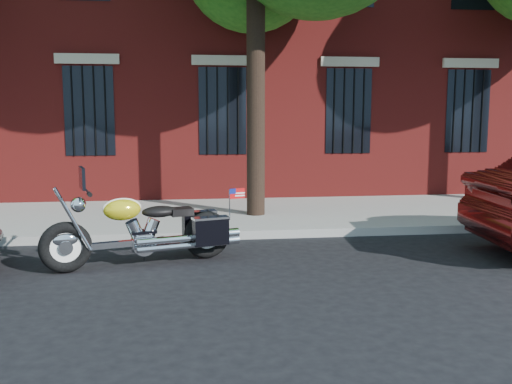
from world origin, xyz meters
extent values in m
plane|color=black|center=(0.00, 0.00, 0.00)|extent=(120.00, 120.00, 0.00)
cube|color=gray|center=(0.00, 1.38, 0.07)|extent=(40.00, 0.16, 0.15)
cube|color=gray|center=(0.00, 3.26, 0.07)|extent=(40.00, 3.60, 0.15)
cube|color=black|center=(0.00, 5.11, 2.20)|extent=(1.10, 0.14, 2.00)
cube|color=#B2A893|center=(0.00, 5.08, 3.35)|extent=(1.40, 0.20, 0.22)
cylinder|color=black|center=(0.00, 5.03, 2.20)|extent=(0.04, 0.04, 2.00)
cylinder|color=black|center=(0.50, 2.90, 2.50)|extent=(0.36, 0.36, 5.00)
torus|color=black|center=(-2.52, -0.45, 0.36)|extent=(0.73, 0.34, 0.71)
torus|color=black|center=(-0.59, 0.10, 0.36)|extent=(0.73, 0.34, 0.71)
cylinder|color=white|center=(-2.52, -0.45, 0.36)|extent=(0.53, 0.20, 0.53)
cylinder|color=white|center=(-0.59, 0.10, 0.36)|extent=(0.53, 0.20, 0.53)
ellipsoid|color=white|center=(-2.52, -0.45, 0.47)|extent=(0.39, 0.23, 0.20)
ellipsoid|color=gold|center=(-0.59, 0.10, 0.49)|extent=(0.40, 0.24, 0.20)
cube|color=white|center=(-1.56, -0.17, 0.34)|extent=(1.56, 0.53, 0.08)
cylinder|color=white|center=(-1.50, -0.16, 0.32)|extent=(0.38, 0.27, 0.34)
cylinder|color=white|center=(-0.94, -0.20, 0.33)|extent=(1.30, 0.45, 0.10)
ellipsoid|color=gold|center=(-1.78, -0.24, 0.82)|extent=(0.58, 0.43, 0.30)
ellipsoid|color=black|center=(-1.27, -0.09, 0.76)|extent=(0.57, 0.43, 0.16)
cube|color=black|center=(-0.69, 0.35, 0.48)|extent=(0.53, 0.30, 0.40)
cube|color=black|center=(-0.54, -0.18, 0.48)|extent=(0.53, 0.30, 0.40)
cylinder|color=white|center=(-2.24, -0.37, 1.12)|extent=(0.26, 0.80, 0.04)
sphere|color=white|center=(-2.34, -0.39, 0.93)|extent=(0.26, 0.26, 0.21)
cube|color=black|center=(-2.28, -0.38, 1.29)|extent=(0.16, 0.42, 0.30)
cube|color=red|center=(-0.16, -0.11, 1.00)|extent=(0.23, 0.08, 0.15)
camera|label=1|loc=(-0.92, -8.24, 2.16)|focal=40.00mm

